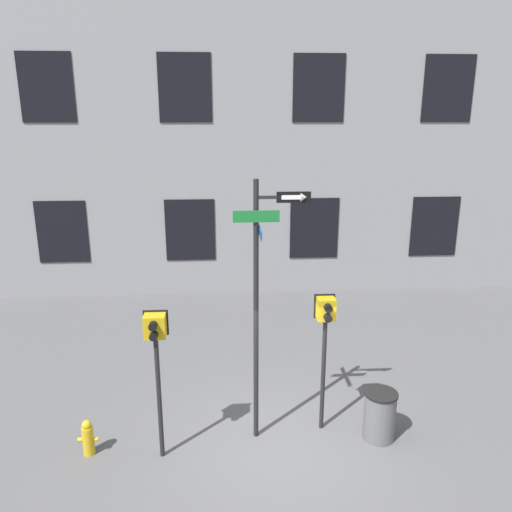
% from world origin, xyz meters
% --- Properties ---
extents(ground_plane, '(60.00, 60.00, 0.00)m').
position_xyz_m(ground_plane, '(0.00, 0.00, 0.00)').
color(ground_plane, '#515154').
extents(building_facade, '(24.00, 0.64, 12.94)m').
position_xyz_m(building_facade, '(0.00, 8.36, 6.47)').
color(building_facade, gray).
rests_on(building_facade, ground_plane).
extents(street_sign_pole, '(1.27, 0.82, 4.75)m').
position_xyz_m(street_sign_pole, '(-0.33, 0.37, 2.79)').
color(street_sign_pole, black).
rests_on(street_sign_pole, ground_plane).
extents(pedestrian_signal_left, '(0.41, 0.40, 2.67)m').
position_xyz_m(pedestrian_signal_left, '(-2.06, -0.08, 2.11)').
color(pedestrian_signal_left, black).
rests_on(pedestrian_signal_left, ground_plane).
extents(pedestrian_signal_right, '(0.38, 0.40, 2.65)m').
position_xyz_m(pedestrian_signal_right, '(0.86, 0.53, 2.08)').
color(pedestrian_signal_right, black).
rests_on(pedestrian_signal_right, ground_plane).
extents(fire_hydrant, '(0.36, 0.20, 0.66)m').
position_xyz_m(fire_hydrant, '(-3.35, 0.05, 0.32)').
color(fire_hydrant, gold).
rests_on(fire_hydrant, ground_plane).
extents(trash_bin, '(0.60, 0.60, 0.93)m').
position_xyz_m(trash_bin, '(1.85, 0.16, 0.47)').
color(trash_bin, '#59595B').
rests_on(trash_bin, ground_plane).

